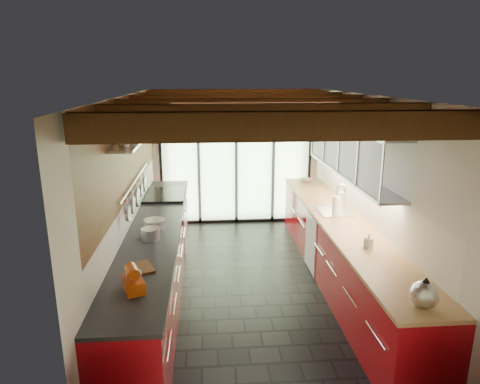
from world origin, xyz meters
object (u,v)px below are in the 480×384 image
(paper_towel, at_px, (336,205))
(soap_bottle, at_px, (369,241))
(stand_mixer, at_px, (133,280))
(kettle, at_px, (425,293))
(bowl, at_px, (305,180))

(paper_towel, relative_size, soap_bottle, 1.74)
(stand_mixer, xyz_separation_m, paper_towel, (2.54, 2.08, 0.03))
(kettle, bearing_deg, paper_towel, 90.00)
(stand_mixer, relative_size, paper_towel, 1.06)
(stand_mixer, distance_m, bowl, 4.75)
(stand_mixer, bearing_deg, kettle, -10.89)
(paper_towel, bearing_deg, kettle, -90.00)
(kettle, distance_m, bowl, 4.50)
(soap_bottle, distance_m, bowl, 3.21)
(stand_mixer, distance_m, soap_bottle, 2.66)
(paper_towel, xyz_separation_m, soap_bottle, (-0.00, -1.27, -0.04))
(kettle, height_order, soap_bottle, kettle)
(kettle, bearing_deg, bowl, 90.00)
(soap_bottle, bearing_deg, stand_mixer, -162.42)
(soap_bottle, bearing_deg, paper_towel, 90.00)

